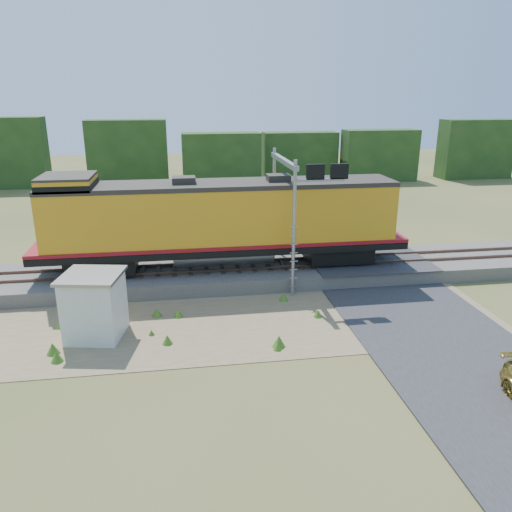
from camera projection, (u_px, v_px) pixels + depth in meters
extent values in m
plane|color=#475123|center=(271.00, 323.00, 23.61)|extent=(140.00, 140.00, 0.00)
cube|color=slate|center=(253.00, 272.00, 29.12)|extent=(70.00, 5.00, 0.80)
cube|color=brown|center=(255.00, 269.00, 28.29)|extent=(70.00, 0.10, 0.16)
cube|color=brown|center=(251.00, 261.00, 29.65)|extent=(70.00, 0.10, 0.16)
cube|color=#8C7754|center=(228.00, 321.00, 23.79)|extent=(26.00, 8.00, 0.03)
cube|color=#38383A|center=(368.00, 260.00, 29.99)|extent=(7.00, 5.20, 0.06)
cube|color=#38383A|center=(303.00, 212.00, 45.26)|extent=(7.00, 24.00, 0.08)
cube|color=#1B3714|center=(213.00, 157.00, 58.28)|extent=(36.00, 3.00, 6.50)
cube|color=black|center=(102.00, 263.00, 27.59)|extent=(3.74, 2.39, 0.94)
cube|color=black|center=(337.00, 252.00, 29.53)|extent=(3.74, 2.39, 0.94)
cube|color=black|center=(224.00, 246.00, 28.36)|extent=(20.78, 3.12, 0.37)
cylinder|color=gray|center=(224.00, 254.00, 28.51)|extent=(5.72, 1.25, 1.25)
cube|color=#C48C17|center=(223.00, 215.00, 27.79)|extent=(19.22, 3.01, 3.22)
cube|color=maroon|center=(224.00, 241.00, 28.26)|extent=(20.78, 3.17, 0.19)
cube|color=#28231E|center=(222.00, 184.00, 27.25)|extent=(19.22, 3.07, 0.25)
cube|color=#C48C17|center=(67.00, 184.00, 26.01)|extent=(2.70, 3.01, 0.73)
cube|color=#28231E|center=(66.00, 176.00, 25.89)|extent=(2.70, 3.07, 0.12)
cube|color=black|center=(67.00, 185.00, 26.03)|extent=(2.75, 3.07, 0.36)
cube|color=maroon|center=(42.00, 228.00, 26.52)|extent=(0.10, 2.08, 1.25)
cube|color=#28231E|center=(184.00, 181.00, 26.88)|extent=(1.25, 1.04, 0.47)
cube|color=#28231E|center=(278.00, 179.00, 27.62)|extent=(1.25, 1.04, 0.47)
cube|color=silver|center=(95.00, 307.00, 21.94)|extent=(2.65, 2.65, 2.84)
cube|color=gray|center=(91.00, 276.00, 21.47)|extent=(2.91, 2.91, 0.14)
cylinder|color=gray|center=(294.00, 231.00, 25.73)|extent=(0.19, 0.19, 7.24)
cylinder|color=gray|center=(274.00, 207.00, 30.99)|extent=(0.19, 0.19, 7.24)
cube|color=gray|center=(284.00, 161.00, 27.36)|extent=(0.26, 6.20, 0.26)
cube|color=gray|center=(319.00, 180.00, 25.10)|extent=(2.69, 0.16, 0.16)
cube|color=black|center=(315.00, 172.00, 24.94)|extent=(0.93, 0.16, 0.78)
cube|color=black|center=(339.00, 171.00, 25.12)|extent=(0.93, 0.16, 0.78)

